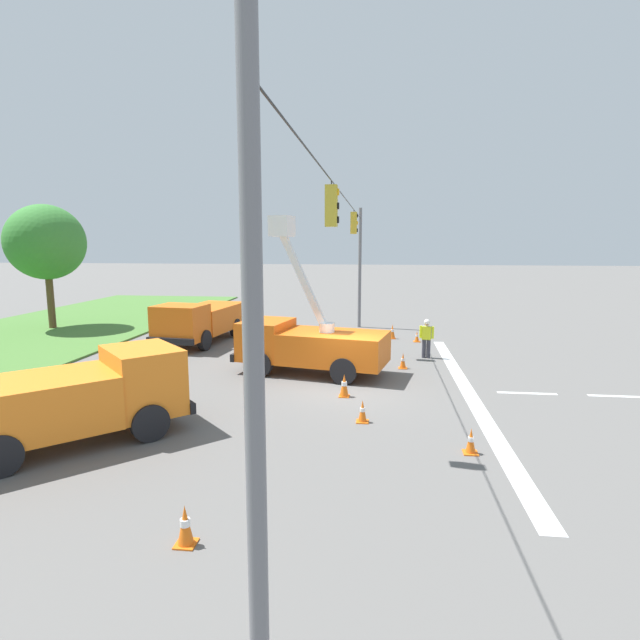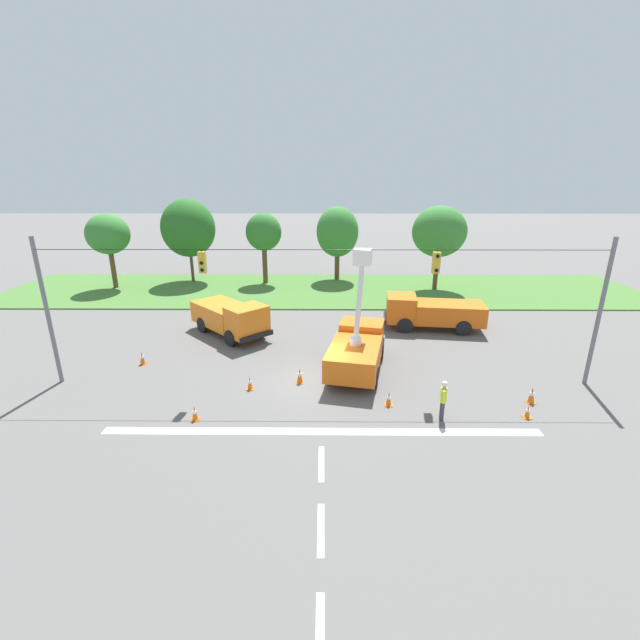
{
  "view_description": "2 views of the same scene",
  "coord_description": "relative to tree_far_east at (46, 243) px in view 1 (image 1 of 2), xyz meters",
  "views": [
    {
      "loc": [
        -17.38,
        -1.13,
        5.18
      ],
      "look_at": [
        1.68,
        1.1,
        2.18
      ],
      "focal_mm": 28.0,
      "sensor_mm": 36.0,
      "label": 1
    },
    {
      "loc": [
        0.05,
        -19.14,
        9.75
      ],
      "look_at": [
        -0.13,
        4.38,
        1.79
      ],
      "focal_mm": 24.0,
      "sensor_mm": 36.0,
      "label": 2
    }
  ],
  "objects": [
    {
      "name": "traffic_cone_foreground_right",
      "position": [
        -15.38,
        -21.73,
        -4.85
      ],
      "size": [
        0.36,
        0.36,
        0.65
      ],
      "color": "orange",
      "rests_on": "ground"
    },
    {
      "name": "traffic_cone_lane_edge_a",
      "position": [
        -19.84,
        -16.15,
        -4.8
      ],
      "size": [
        0.36,
        0.36,
        0.73
      ],
      "color": "orange",
      "rests_on": "ground"
    },
    {
      "name": "traffic_cone_mid_right",
      "position": [
        -1.33,
        -21.45,
        -4.88
      ],
      "size": [
        0.36,
        0.36,
        0.58
      ],
      "color": "orange",
      "rests_on": "ground"
    },
    {
      "name": "lane_markings",
      "position": [
        -10.06,
        -24.05,
        -5.15
      ],
      "size": [
        17.6,
        15.25,
        0.01
      ],
      "color": "silver",
      "rests_on": "ground"
    },
    {
      "name": "utility_truck_support_far",
      "position": [
        -2.79,
        -10.25,
        -3.97
      ],
      "size": [
        6.71,
        3.17,
        2.21
      ],
      "color": "orange",
      "rests_on": "ground"
    },
    {
      "name": "traffic_cone_mid_left",
      "position": [
        -13.51,
        -18.99,
        -4.84
      ],
      "size": [
        0.36,
        0.36,
        0.66
      ],
      "color": "orange",
      "rests_on": "ground"
    },
    {
      "name": "tree_far_east",
      "position": [
        0.0,
        0.0,
        0.0
      ],
      "size": [
        4.66,
        4.3,
        7.36
      ],
      "color": "brown",
      "rests_on": "ground"
    },
    {
      "name": "utility_truck_bucket_lift",
      "position": [
        -8.22,
        -16.67,
        -3.87
      ],
      "size": [
        3.63,
        6.31,
        6.19
      ],
      "color": "orange",
      "rests_on": "ground"
    },
    {
      "name": "ground_plane",
      "position": [
        -10.06,
        -18.25,
        -5.16
      ],
      "size": [
        200.0,
        200.0,
        0.0
      ],
      "primitive_type": "plane",
      "color": "#605E5B"
    },
    {
      "name": "traffic_cone_near_bucket",
      "position": [
        -7.07,
        -20.46,
        -4.84
      ],
      "size": [
        0.36,
        0.36,
        0.65
      ],
      "color": "orange",
      "rests_on": "ground"
    },
    {
      "name": "signal_gantry",
      "position": [
        -10.09,
        -18.25,
        -0.91
      ],
      "size": [
        26.2,
        0.33,
        7.2
      ],
      "color": "slate",
      "rests_on": "ground"
    },
    {
      "name": "road_worker",
      "position": [
        -5.0,
        -21.58,
        -4.16
      ],
      "size": [
        0.33,
        0.63,
        1.77
      ],
      "color": "#383842",
      "rests_on": "ground"
    },
    {
      "name": "utility_truck_support_near",
      "position": [
        -15.9,
        -11.6,
        -3.94
      ],
      "size": [
        5.81,
        5.88,
        2.29
      ],
      "color": "orange",
      "rests_on": "ground"
    },
    {
      "name": "traffic_cone_foreground_left",
      "position": [
        -0.6,
        -20.19,
        -4.77
      ],
      "size": [
        0.36,
        0.36,
        0.78
      ],
      "color": "orange",
      "rests_on": "ground"
    },
    {
      "name": "traffic_cone_lane_edge_b",
      "position": [
        -11.15,
        -18.3,
        -4.76
      ],
      "size": [
        0.36,
        0.36,
        0.79
      ],
      "color": "orange",
      "rests_on": "ground"
    }
  ]
}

